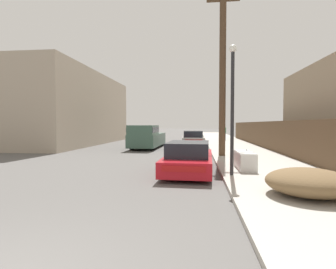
{
  "coord_description": "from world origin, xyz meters",
  "views": [
    {
      "loc": [
        2.36,
        -2.2,
        1.87
      ],
      "look_at": [
        0.85,
        10.99,
        1.35
      ],
      "focal_mm": 28.0,
      "sensor_mm": 36.0,
      "label": 1
    }
  ],
  "objects_px": {
    "discarded_fridge": "(245,160)",
    "street_lamp": "(232,99)",
    "car_parked_mid": "(193,139)",
    "pickup_truck": "(147,137)",
    "parked_sports_car_red": "(189,158)",
    "brush_pile": "(309,182)",
    "pedestrian": "(224,133)",
    "utility_pole": "(223,69)"
  },
  "relations": [
    {
      "from": "discarded_fridge",
      "to": "pedestrian",
      "type": "bearing_deg",
      "value": 87.08
    },
    {
      "from": "pickup_truck",
      "to": "brush_pile",
      "type": "distance_m",
      "value": 14.65
    },
    {
      "from": "car_parked_mid",
      "to": "parked_sports_car_red",
      "type": "bearing_deg",
      "value": -93.04
    },
    {
      "from": "pickup_truck",
      "to": "street_lamp",
      "type": "distance_m",
      "value": 11.89
    },
    {
      "from": "car_parked_mid",
      "to": "pickup_truck",
      "type": "distance_m",
      "value": 4.14
    },
    {
      "from": "car_parked_mid",
      "to": "pickup_truck",
      "type": "bearing_deg",
      "value": -150.92
    },
    {
      "from": "discarded_fridge",
      "to": "parked_sports_car_red",
      "type": "distance_m",
      "value": 2.21
    },
    {
      "from": "parked_sports_car_red",
      "to": "street_lamp",
      "type": "bearing_deg",
      "value": -31.21
    },
    {
      "from": "discarded_fridge",
      "to": "pedestrian",
      "type": "height_order",
      "value": "pedestrian"
    },
    {
      "from": "car_parked_mid",
      "to": "brush_pile",
      "type": "height_order",
      "value": "car_parked_mid"
    },
    {
      "from": "car_parked_mid",
      "to": "street_lamp",
      "type": "height_order",
      "value": "street_lamp"
    },
    {
      "from": "parked_sports_car_red",
      "to": "utility_pole",
      "type": "height_order",
      "value": "utility_pole"
    },
    {
      "from": "discarded_fridge",
      "to": "street_lamp",
      "type": "height_order",
      "value": "street_lamp"
    },
    {
      "from": "pickup_truck",
      "to": "street_lamp",
      "type": "relative_size",
      "value": 1.26
    },
    {
      "from": "utility_pole",
      "to": "pedestrian",
      "type": "xyz_separation_m",
      "value": [
        1.5,
        13.93,
        -3.98
      ]
    },
    {
      "from": "pedestrian",
      "to": "utility_pole",
      "type": "bearing_deg",
      "value": -96.17
    },
    {
      "from": "discarded_fridge",
      "to": "brush_pile",
      "type": "height_order",
      "value": "discarded_fridge"
    },
    {
      "from": "car_parked_mid",
      "to": "pickup_truck",
      "type": "height_order",
      "value": "pickup_truck"
    },
    {
      "from": "discarded_fridge",
      "to": "street_lamp",
      "type": "xyz_separation_m",
      "value": [
        -0.67,
        -1.38,
        2.26
      ]
    },
    {
      "from": "pickup_truck",
      "to": "pedestrian",
      "type": "distance_m",
      "value": 11.26
    },
    {
      "from": "utility_pole",
      "to": "street_lamp",
      "type": "height_order",
      "value": "utility_pole"
    },
    {
      "from": "discarded_fridge",
      "to": "parked_sports_car_red",
      "type": "height_order",
      "value": "parked_sports_car_red"
    },
    {
      "from": "car_parked_mid",
      "to": "utility_pole",
      "type": "relative_size",
      "value": 0.46
    },
    {
      "from": "parked_sports_car_red",
      "to": "pickup_truck",
      "type": "height_order",
      "value": "pickup_truck"
    },
    {
      "from": "discarded_fridge",
      "to": "street_lamp",
      "type": "bearing_deg",
      "value": -115.76
    },
    {
      "from": "car_parked_mid",
      "to": "pickup_truck",
      "type": "xyz_separation_m",
      "value": [
        -3.48,
        -2.22,
        0.27
      ]
    },
    {
      "from": "pickup_truck",
      "to": "pedestrian",
      "type": "height_order",
      "value": "pickup_truck"
    },
    {
      "from": "parked_sports_car_red",
      "to": "street_lamp",
      "type": "xyz_separation_m",
      "value": [
        1.51,
        -1.0,
        2.17
      ]
    },
    {
      "from": "parked_sports_car_red",
      "to": "brush_pile",
      "type": "bearing_deg",
      "value": -46.26
    },
    {
      "from": "utility_pole",
      "to": "pedestrian",
      "type": "distance_m",
      "value": 14.56
    },
    {
      "from": "discarded_fridge",
      "to": "utility_pole",
      "type": "distance_m",
      "value": 6.23
    },
    {
      "from": "parked_sports_car_red",
      "to": "pedestrian",
      "type": "distance_m",
      "value": 18.87
    },
    {
      "from": "brush_pile",
      "to": "parked_sports_car_red",
      "type": "bearing_deg",
      "value": 131.28
    },
    {
      "from": "street_lamp",
      "to": "brush_pile",
      "type": "relative_size",
      "value": 2.18
    },
    {
      "from": "discarded_fridge",
      "to": "pickup_truck",
      "type": "xyz_separation_m",
      "value": [
        -5.76,
        9.21,
        0.44
      ]
    },
    {
      "from": "parked_sports_car_red",
      "to": "pickup_truck",
      "type": "relative_size",
      "value": 0.85
    },
    {
      "from": "utility_pole",
      "to": "pedestrian",
      "type": "height_order",
      "value": "utility_pole"
    },
    {
      "from": "discarded_fridge",
      "to": "street_lamp",
      "type": "distance_m",
      "value": 2.74
    },
    {
      "from": "discarded_fridge",
      "to": "utility_pole",
      "type": "xyz_separation_m",
      "value": [
        -0.5,
        4.29,
        4.48
      ]
    },
    {
      "from": "pickup_truck",
      "to": "street_lamp",
      "type": "height_order",
      "value": "street_lamp"
    },
    {
      "from": "parked_sports_car_red",
      "to": "car_parked_mid",
      "type": "relative_size",
      "value": 1.1
    },
    {
      "from": "discarded_fridge",
      "to": "pickup_truck",
      "type": "bearing_deg",
      "value": 122.24
    }
  ]
}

